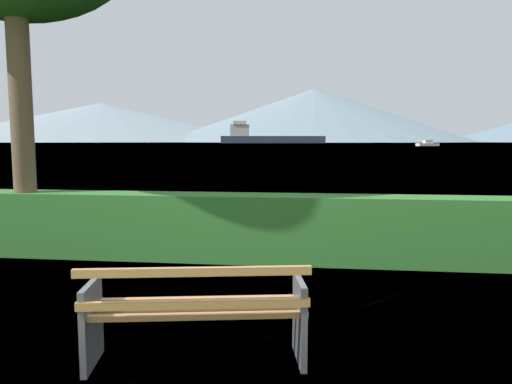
# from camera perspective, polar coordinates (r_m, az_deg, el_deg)

# --- Properties ---
(ground_plane) EXTENTS (1400.00, 1400.00, 0.00)m
(ground_plane) POSITION_cam_1_polar(r_m,az_deg,el_deg) (4.21, -6.96, -19.24)
(ground_plane) COLOR olive
(water_surface) EXTENTS (620.00, 620.00, 0.00)m
(water_surface) POSITION_cam_1_polar(r_m,az_deg,el_deg) (312.37, 6.78, 5.77)
(water_surface) COLOR #7A99A8
(water_surface) RESTS_ON ground_plane
(park_bench) EXTENTS (1.83, 0.87, 0.87)m
(park_bench) POSITION_cam_1_polar(r_m,az_deg,el_deg) (3.99, -7.10, -14.05)
(park_bench) COLOR #A0703F
(park_bench) RESTS_ON ground_plane
(hedge_row) EXTENTS (12.60, 0.64, 0.99)m
(hedge_row) POSITION_cam_1_polar(r_m,az_deg,el_deg) (7.22, -0.61, -4.25)
(hedge_row) COLOR #2D6B28
(hedge_row) RESTS_ON ground_plane
(cargo_ship_large) EXTENTS (67.96, 21.16, 14.18)m
(cargo_ship_large) POSITION_cam_1_polar(r_m,az_deg,el_deg) (313.04, 1.04, 6.54)
(cargo_ship_large) COLOR #2D384C
(cargo_ship_large) RESTS_ON water_surface
(fishing_boat_near) EXTENTS (7.50, 4.69, 1.88)m
(fishing_boat_near) POSITION_cam_1_polar(r_m,az_deg,el_deg) (162.50, 19.68, 5.38)
(fishing_boat_near) COLOR silver
(fishing_boat_near) RESTS_ON water_surface
(distant_hills) EXTENTS (924.56, 416.16, 60.32)m
(distant_hills) POSITION_cam_1_polar(r_m,az_deg,el_deg) (570.58, 1.75, 8.56)
(distant_hills) COLOR gray
(distant_hills) RESTS_ON ground_plane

